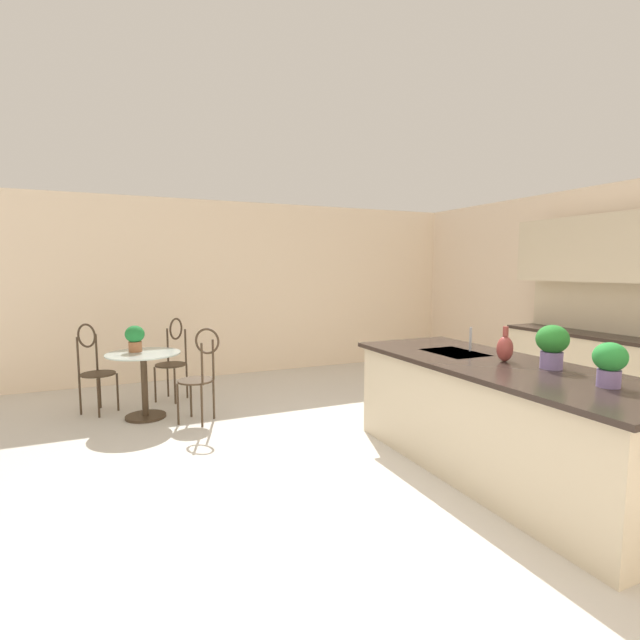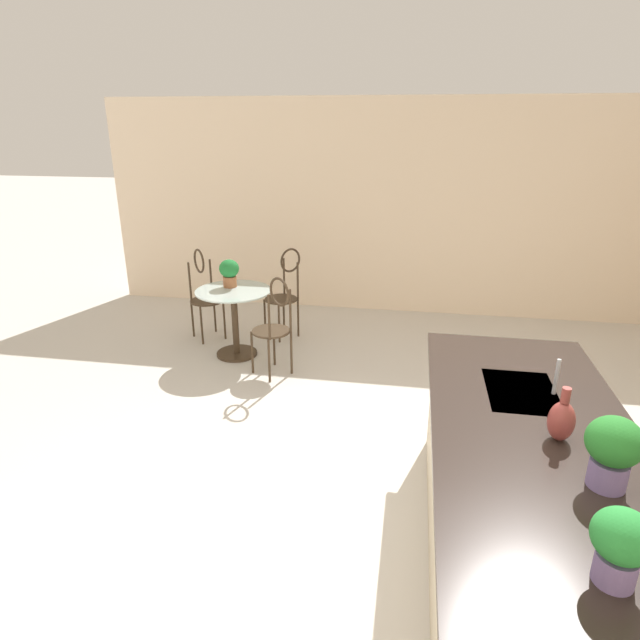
{
  "view_description": "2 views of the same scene",
  "coord_description": "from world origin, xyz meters",
  "px_view_note": "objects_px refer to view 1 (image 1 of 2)",
  "views": [
    {
      "loc": [
        3.11,
        -1.98,
        1.68
      ],
      "look_at": [
        -1.51,
        0.08,
        1.12
      ],
      "focal_mm": 26.55,
      "sensor_mm": 36.0,
      "label": 1
    },
    {
      "loc": [
        2.73,
        0.17,
        2.42
      ],
      "look_at": [
        -1.41,
        -0.56,
        0.85
      ],
      "focal_mm": 30.16,
      "sensor_mm": 36.0,
      "label": 2
    }
  ],
  "objects_px": {
    "chair_by_island": "(173,355)",
    "potted_plant_counter_far": "(610,362)",
    "potted_plant_counter_near": "(552,344)",
    "vase_on_counter": "(505,348)",
    "chair_near_window": "(200,371)",
    "chair_toward_desk": "(94,364)",
    "potted_plant_on_table": "(135,337)",
    "bistro_table": "(144,379)"
  },
  "relations": [
    {
      "from": "chair_toward_desk",
      "to": "potted_plant_on_table",
      "type": "relative_size",
      "value": 3.51
    },
    {
      "from": "chair_toward_desk",
      "to": "chair_near_window",
      "type": "bearing_deg",
      "value": 50.62
    },
    {
      "from": "bistro_table",
      "to": "vase_on_counter",
      "type": "distance_m",
      "value": 3.78
    },
    {
      "from": "chair_near_window",
      "to": "chair_by_island",
      "type": "distance_m",
      "value": 1.09
    },
    {
      "from": "potted_plant_on_table",
      "to": "bistro_table",
      "type": "bearing_deg",
      "value": 31.86
    },
    {
      "from": "potted_plant_on_table",
      "to": "potted_plant_counter_far",
      "type": "bearing_deg",
      "value": 35.75
    },
    {
      "from": "chair_toward_desk",
      "to": "vase_on_counter",
      "type": "distance_m",
      "value": 4.45
    },
    {
      "from": "chair_by_island",
      "to": "potted_plant_on_table",
      "type": "bearing_deg",
      "value": -40.44
    },
    {
      "from": "vase_on_counter",
      "to": "potted_plant_on_table",
      "type": "bearing_deg",
      "value": -136.15
    },
    {
      "from": "potted_plant_on_table",
      "to": "vase_on_counter",
      "type": "bearing_deg",
      "value": 43.85
    },
    {
      "from": "chair_toward_desk",
      "to": "potted_plant_counter_near",
      "type": "xyz_separation_m",
      "value": [
        3.48,
        3.24,
        0.54
      ]
    },
    {
      "from": "chair_by_island",
      "to": "potted_plant_counter_near",
      "type": "bearing_deg",
      "value": 32.31
    },
    {
      "from": "chair_near_window",
      "to": "vase_on_counter",
      "type": "height_order",
      "value": "vase_on_counter"
    },
    {
      "from": "potted_plant_on_table",
      "to": "potted_plant_counter_near",
      "type": "relative_size",
      "value": 0.89
    },
    {
      "from": "chair_near_window",
      "to": "chair_toward_desk",
      "type": "bearing_deg",
      "value": -129.38
    },
    {
      "from": "potted_plant_counter_far",
      "to": "vase_on_counter",
      "type": "xyz_separation_m",
      "value": [
        -0.9,
        0.02,
        -0.06
      ]
    },
    {
      "from": "chair_toward_desk",
      "to": "vase_on_counter",
      "type": "xyz_separation_m",
      "value": [
        3.13,
        3.12,
        0.46
      ]
    },
    {
      "from": "chair_near_window",
      "to": "potted_plant_on_table",
      "type": "relative_size",
      "value": 3.51
    },
    {
      "from": "chair_by_island",
      "to": "potted_plant_counter_near",
      "type": "xyz_separation_m",
      "value": [
        3.69,
        2.33,
        0.54
      ]
    },
    {
      "from": "bistro_table",
      "to": "potted_plant_on_table",
      "type": "bearing_deg",
      "value": -148.14
    },
    {
      "from": "chair_near_window",
      "to": "potted_plant_on_table",
      "type": "xyz_separation_m",
      "value": [
        -0.53,
        -0.62,
        0.34
      ]
    },
    {
      "from": "bistro_table",
      "to": "chair_by_island",
      "type": "height_order",
      "value": "chair_by_island"
    },
    {
      "from": "bistro_table",
      "to": "potted_plant_counter_far",
      "type": "xyz_separation_m",
      "value": [
        3.57,
        2.59,
        0.64
      ]
    },
    {
      "from": "chair_toward_desk",
      "to": "potted_plant_counter_far",
      "type": "xyz_separation_m",
      "value": [
        4.03,
        3.1,
        0.51
      ]
    },
    {
      "from": "potted_plant_counter_near",
      "to": "vase_on_counter",
      "type": "relative_size",
      "value": 1.16
    },
    {
      "from": "chair_near_window",
      "to": "chair_toward_desk",
      "type": "height_order",
      "value": "same"
    },
    {
      "from": "potted_plant_counter_far",
      "to": "potted_plant_on_table",
      "type": "bearing_deg",
      "value": -144.25
    },
    {
      "from": "bistro_table",
      "to": "chair_toward_desk",
      "type": "height_order",
      "value": "chair_toward_desk"
    },
    {
      "from": "chair_near_window",
      "to": "potted_plant_counter_far",
      "type": "relative_size",
      "value": 3.6
    },
    {
      "from": "chair_by_island",
      "to": "potted_plant_counter_far",
      "type": "xyz_separation_m",
      "value": [
        4.24,
        2.19,
        0.51
      ]
    },
    {
      "from": "potted_plant_counter_far",
      "to": "vase_on_counter",
      "type": "height_order",
      "value": "potted_plant_counter_far"
    },
    {
      "from": "potted_plant_counter_near",
      "to": "vase_on_counter",
      "type": "xyz_separation_m",
      "value": [
        -0.35,
        -0.12,
        -0.08
      ]
    },
    {
      "from": "potted_plant_on_table",
      "to": "vase_on_counter",
      "type": "distance_m",
      "value": 3.88
    },
    {
      "from": "chair_toward_desk",
      "to": "potted_plant_on_table",
      "type": "xyz_separation_m",
      "value": [
        0.34,
        0.44,
        0.34
      ]
    },
    {
      "from": "chair_by_island",
      "to": "potted_plant_counter_far",
      "type": "height_order",
      "value": "potted_plant_counter_far"
    },
    {
      "from": "chair_near_window",
      "to": "potted_plant_counter_far",
      "type": "xyz_separation_m",
      "value": [
        3.16,
        2.04,
        0.51
      ]
    },
    {
      "from": "chair_toward_desk",
      "to": "potted_plant_counter_near",
      "type": "distance_m",
      "value": 4.79
    },
    {
      "from": "chair_by_island",
      "to": "potted_plant_counter_far",
      "type": "relative_size",
      "value": 3.6
    },
    {
      "from": "bistro_table",
      "to": "potted_plant_counter_near",
      "type": "height_order",
      "value": "potted_plant_counter_near"
    },
    {
      "from": "potted_plant_counter_far",
      "to": "vase_on_counter",
      "type": "relative_size",
      "value": 1.0
    },
    {
      "from": "chair_by_island",
      "to": "chair_toward_desk",
      "type": "bearing_deg",
      "value": -77.13
    },
    {
      "from": "vase_on_counter",
      "to": "chair_by_island",
      "type": "bearing_deg",
      "value": -146.42
    }
  ]
}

